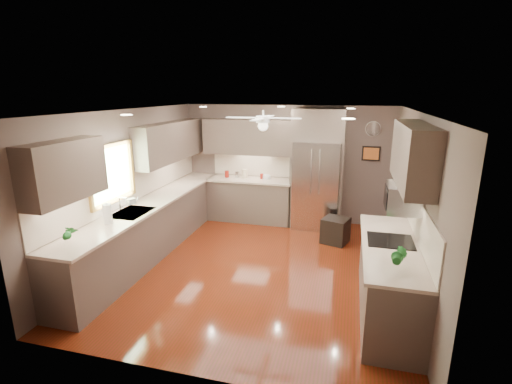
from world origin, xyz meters
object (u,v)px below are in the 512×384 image
at_px(bowl, 266,178).
at_px(refrigerator, 317,171).
at_px(canister_a, 227,174).
at_px(canister_c, 245,174).
at_px(microwave, 403,198).
at_px(canister_d, 262,176).
at_px(canister_b, 237,175).
at_px(soap_bottle, 132,201).
at_px(stool, 335,230).
at_px(potted_plant_left, 68,233).
at_px(paper_towel, 107,214).
at_px(potted_plant_right, 400,256).

xyz_separation_m(bowl, refrigerator, (1.08, -0.06, 0.22)).
xyz_separation_m(canister_a, refrigerator, (1.96, -0.03, 0.17)).
xyz_separation_m(canister_a, canister_c, (0.39, 0.07, 0.01)).
relative_size(canister_c, microwave, 0.36).
bearing_deg(canister_d, canister_b, -176.34).
bearing_deg(canister_d, canister_a, -175.12).
bearing_deg(soap_bottle, canister_c, 63.97).
relative_size(canister_c, stool, 0.36).
bearing_deg(stool, refrigerator, 120.30).
xyz_separation_m(canister_d, potted_plant_left, (-1.47, -4.08, 0.10)).
relative_size(stool, paper_towel, 1.81).
height_order(canister_c, bowl, canister_c).
relative_size(canister_b, bowl, 0.76).
relative_size(refrigerator, stool, 4.34).
relative_size(canister_b, refrigerator, 0.06).
bearing_deg(canister_a, canister_d, 4.88).
distance_m(canister_d, soap_bottle, 2.95).
bearing_deg(stool, canister_c, 156.44).
relative_size(canister_d, stool, 0.19).
height_order(canister_b, potted_plant_right, potted_plant_right).
height_order(potted_plant_left, refrigerator, refrigerator).
bearing_deg(canister_b, paper_towel, -106.22).
xyz_separation_m(canister_d, paper_towel, (-1.49, -3.27, 0.08)).
height_order(canister_d, microwave, microwave).
xyz_separation_m(canister_b, canister_c, (0.16, 0.03, 0.02)).
relative_size(potted_plant_left, stool, 0.57).
bearing_deg(canister_b, stool, -21.22).
distance_m(refrigerator, paper_towel, 4.15).
xyz_separation_m(bowl, paper_towel, (-1.60, -3.23, 0.12)).
xyz_separation_m(canister_d, bowl, (0.11, -0.04, -0.04)).
height_order(potted_plant_left, paper_towel, potted_plant_left).
relative_size(potted_plant_left, refrigerator, 0.13).
height_order(canister_a, microwave, microwave).
xyz_separation_m(canister_c, refrigerator, (1.57, -0.09, 0.16)).
bearing_deg(bowl, stool, -28.89).
relative_size(potted_plant_right, bowl, 1.55).
bearing_deg(canister_d, paper_towel, -114.45).
xyz_separation_m(refrigerator, stool, (0.46, -0.79, -0.95)).
distance_m(potted_plant_right, stool, 3.07).
distance_m(potted_plant_right, refrigerator, 3.85).
xyz_separation_m(microwave, stool, (-0.86, 1.91, -1.24)).
bearing_deg(canister_a, canister_c, 9.46).
bearing_deg(refrigerator, stool, -59.70).
height_order(bowl, paper_towel, paper_towel).
height_order(canister_a, potted_plant_left, potted_plant_left).
bearing_deg(canister_b, potted_plant_right, -51.37).
height_order(canister_a, bowl, canister_a).
bearing_deg(canister_a, stool, -18.70).
bearing_deg(paper_towel, soap_bottle, 97.82).
xyz_separation_m(canister_d, microwave, (2.51, -2.80, 0.48)).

